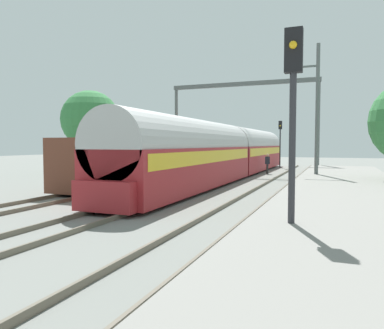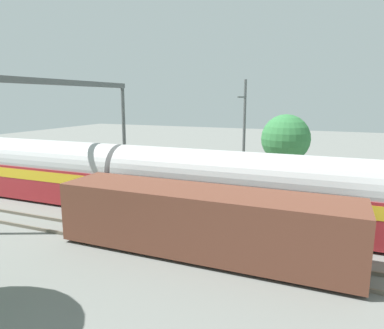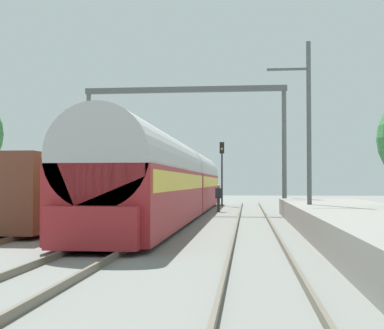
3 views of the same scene
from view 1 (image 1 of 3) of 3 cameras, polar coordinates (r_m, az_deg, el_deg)
name	(u,v)px [view 1 (image 1 of 3)]	position (r m, az deg, el deg)	size (l,w,h in m)	color
ground	(148,203)	(16.25, -6.79, -5.88)	(120.00, 120.00, 0.00)	slate
track_far_west	(71,196)	(18.57, -18.25, -4.64)	(1.52, 60.00, 0.16)	#635B4D
track_west	(148,201)	(16.24, -6.80, -5.61)	(1.52, 60.00, 0.16)	#635B4D
track_east	(242,207)	(14.74, 7.73, -6.51)	(1.52, 60.00, 0.16)	#635B4D
platform	(346,196)	(16.26, 22.70, -4.50)	(4.40, 28.00, 0.90)	gray
passenger_train	(230,152)	(28.29, 5.89, 1.98)	(2.93, 32.85, 3.82)	maroon
freight_car	(137,161)	(23.56, -8.55, 0.51)	(2.80, 13.00, 2.70)	brown
person_crossing	(267,162)	(32.10, 11.60, 0.39)	(0.43, 0.30, 1.73)	#323232
railway_signal_near	(293,115)	(7.93, 15.32, 7.43)	(0.36, 0.30, 4.91)	#2D2D33
railway_signal_far	(280,138)	(40.65, 13.49, 4.03)	(0.36, 0.30, 5.04)	#2D2D33
catenary_gantry	(242,108)	(32.13, 7.79, 8.67)	(12.75, 0.28, 7.86)	#555C5C
catenary_pole_east_mid	(316,115)	(21.40, 18.68, 7.29)	(1.90, 0.20, 8.00)	#555C5C
tree_west_background	(90,120)	(34.15, -15.46, 6.70)	(5.13, 5.13, 7.30)	#4C3826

